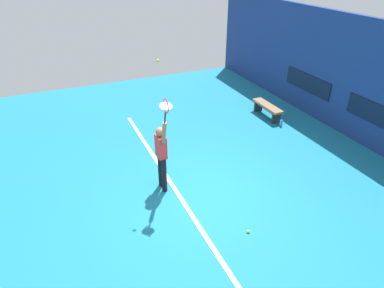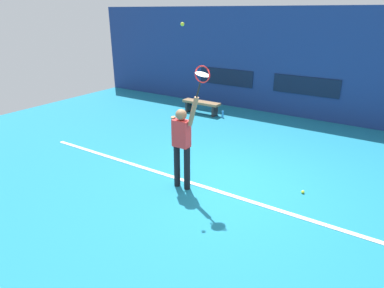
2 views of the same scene
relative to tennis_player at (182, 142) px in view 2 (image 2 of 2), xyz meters
name	(u,v)px [view 2 (image 2 of 2)]	position (x,y,z in m)	size (l,w,h in m)	color
ground_plane	(225,183)	(0.67, 0.63, -1.01)	(18.00, 18.00, 0.00)	teal
back_wall	(309,65)	(0.67, 6.38, 0.79)	(18.00, 0.20, 3.59)	navy
sponsor_banner_center	(306,86)	(0.67, 6.26, 0.10)	(2.20, 0.03, 0.60)	#0C1933
sponsor_banner_portside	(226,77)	(-2.33, 6.26, 0.09)	(2.20, 0.03, 0.60)	#0C1933
court_baseline	(216,190)	(0.67, 0.24, -1.00)	(10.00, 0.10, 0.01)	white
tennis_player	(182,142)	(0.00, 0.00, 0.00)	(0.64, 0.31, 1.98)	black
tennis_racket	(202,76)	(0.45, 0.00, 1.36)	(0.39, 0.27, 0.63)	black
tennis_ball	(182,24)	(0.03, 0.01, 2.21)	(0.07, 0.07, 0.07)	#CCE033
court_bench	(201,104)	(-2.50, 4.78, -0.67)	(1.40, 0.36, 0.45)	olive
water_bottle	(223,114)	(-1.63, 4.78, -0.89)	(0.07, 0.07, 0.24)	#338CD8
spare_ball	(303,192)	(2.20, 1.12, -0.98)	(0.07, 0.07, 0.07)	#CCE033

